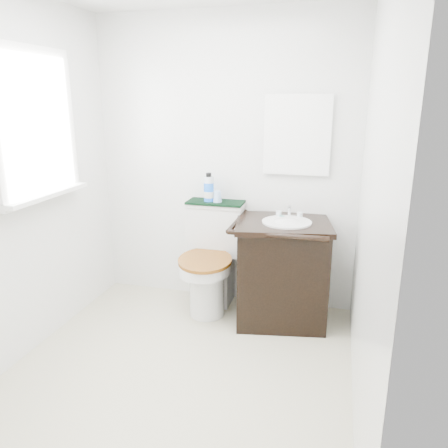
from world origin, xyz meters
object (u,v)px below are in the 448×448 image
at_px(toilet, 212,265).
at_px(vanity, 282,269).
at_px(trash_bin, 216,284).
at_px(mouthwash_bottle, 209,188).
at_px(cup, 217,196).

height_order(toilet, vanity, vanity).
distance_m(toilet, vanity, 0.60).
bearing_deg(trash_bin, vanity, -18.09).
xyz_separation_m(mouthwash_bottle, cup, (0.08, -0.01, -0.06)).
bearing_deg(vanity, trash_bin, 161.91).
bearing_deg(toilet, trash_bin, 90.00).
bearing_deg(trash_bin, mouthwash_bottle, -163.36).
bearing_deg(cup, toilet, -101.79).
relative_size(toilet, vanity, 0.96).
distance_m(trash_bin, mouthwash_bottle, 0.86).
bearing_deg(cup, vanity, -16.37).
height_order(vanity, trash_bin, vanity).
distance_m(toilet, trash_bin, 0.27).
relative_size(vanity, mouthwash_bottle, 3.88).
bearing_deg(vanity, mouthwash_bottle, 164.67).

